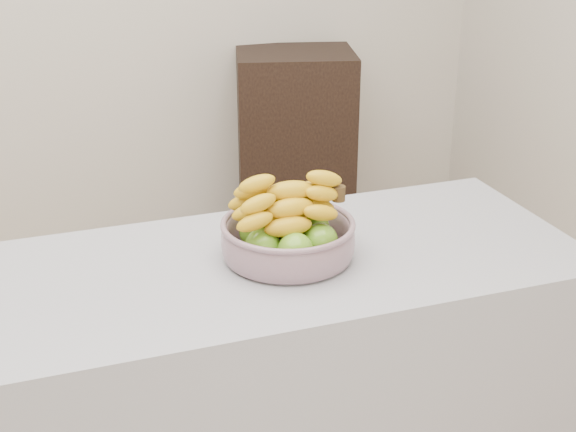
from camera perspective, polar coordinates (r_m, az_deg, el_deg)
name	(u,v)px	position (r m, az deg, el deg)	size (l,w,h in m)	color
cabinet	(295,152)	(3.79, 0.50, 4.57)	(0.53, 0.42, 0.95)	black
fruit_bowl	(288,234)	(1.77, -0.01, -1.28)	(0.30, 0.30, 0.18)	#8894A3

